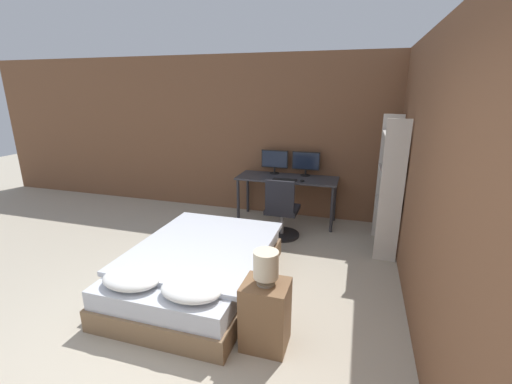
# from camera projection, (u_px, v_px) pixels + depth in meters

# --- Properties ---
(wall_back) EXTENTS (12.00, 0.06, 2.70)m
(wall_back) POSITION_uv_depth(u_px,v_px,m) (281.00, 137.00, 5.79)
(wall_back) COLOR brown
(wall_back) RESTS_ON ground_plane
(wall_side_right) EXTENTS (0.06, 12.00, 2.70)m
(wall_side_right) POSITION_uv_depth(u_px,v_px,m) (431.00, 185.00, 2.93)
(wall_side_right) COLOR brown
(wall_side_right) RESTS_ON ground_plane
(bed) EXTENTS (1.42, 2.06, 0.54)m
(bed) POSITION_uv_depth(u_px,v_px,m) (199.00, 268.00, 3.79)
(bed) COLOR #846647
(bed) RESTS_ON ground_plane
(nightstand) EXTENTS (0.39, 0.34, 0.60)m
(nightstand) POSITION_uv_depth(u_px,v_px,m) (265.00, 315.00, 2.90)
(nightstand) COLOR brown
(nightstand) RESTS_ON ground_plane
(bedside_lamp) EXTENTS (0.21, 0.21, 0.29)m
(bedside_lamp) POSITION_uv_depth(u_px,v_px,m) (266.00, 265.00, 2.77)
(bedside_lamp) COLOR gray
(bedside_lamp) RESTS_ON nightstand
(desk) EXTENTS (1.62, 0.61, 0.76)m
(desk) POSITION_uv_depth(u_px,v_px,m) (287.00, 183.00, 5.59)
(desk) COLOR #38383D
(desk) RESTS_ON ground_plane
(monitor_left) EXTENTS (0.45, 0.16, 0.40)m
(monitor_left) POSITION_uv_depth(u_px,v_px,m) (275.00, 160.00, 5.76)
(monitor_left) COLOR black
(monitor_left) RESTS_ON desk
(monitor_right) EXTENTS (0.45, 0.16, 0.40)m
(monitor_right) POSITION_uv_depth(u_px,v_px,m) (306.00, 162.00, 5.61)
(monitor_right) COLOR black
(monitor_right) RESTS_ON desk
(keyboard) EXTENTS (0.38, 0.13, 0.02)m
(keyboard) POSITION_uv_depth(u_px,v_px,m) (285.00, 180.00, 5.38)
(keyboard) COLOR black
(keyboard) RESTS_ON desk
(computer_mouse) EXTENTS (0.07, 0.05, 0.04)m
(computer_mouse) POSITION_uv_depth(u_px,v_px,m) (302.00, 181.00, 5.30)
(computer_mouse) COLOR black
(computer_mouse) RESTS_ON desk
(office_chair) EXTENTS (0.52, 0.52, 0.91)m
(office_chair) POSITION_uv_depth(u_px,v_px,m) (282.00, 214.00, 5.04)
(office_chair) COLOR black
(office_chair) RESTS_ON ground_plane
(bookshelf) EXTENTS (0.28, 0.81, 1.81)m
(bookshelf) POSITION_uv_depth(u_px,v_px,m) (390.00, 181.00, 4.45)
(bookshelf) COLOR beige
(bookshelf) RESTS_ON ground_plane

